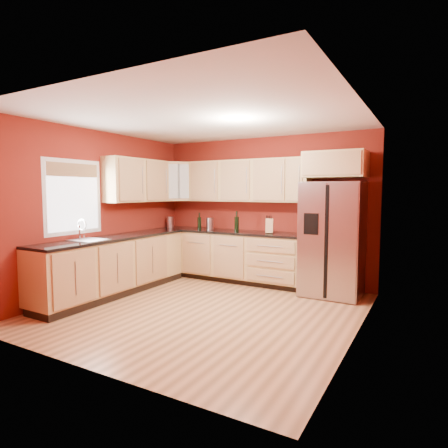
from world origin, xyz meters
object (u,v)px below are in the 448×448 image
at_px(wine_bottle_a, 237,221).
at_px(knife_block, 269,226).
at_px(soap_dispenser, 299,229).
at_px(refrigerator, 332,239).
at_px(canister_left, 170,222).

relative_size(wine_bottle_a, knife_block, 1.46).
xyz_separation_m(knife_block, soap_dispenser, (0.52, 0.02, -0.02)).
relative_size(refrigerator, canister_left, 8.42).
height_order(canister_left, knife_block, knife_block).
bearing_deg(soap_dispenser, knife_block, -177.71).
xyz_separation_m(refrigerator, wine_bottle_a, (-1.70, 0.01, 0.21)).
distance_m(wine_bottle_a, soap_dispenser, 1.15).
xyz_separation_m(refrigerator, canister_left, (-3.20, 0.03, 0.14)).
distance_m(refrigerator, wine_bottle_a, 1.71).
xyz_separation_m(canister_left, knife_block, (2.13, -0.01, 0.02)).
height_order(wine_bottle_a, soap_dispenser, wine_bottle_a).
bearing_deg(soap_dispenser, refrigerator, -4.75).
xyz_separation_m(refrigerator, soap_dispenser, (-0.55, 0.05, 0.13)).
bearing_deg(refrigerator, canister_left, 179.40).
relative_size(canister_left, knife_block, 0.85).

